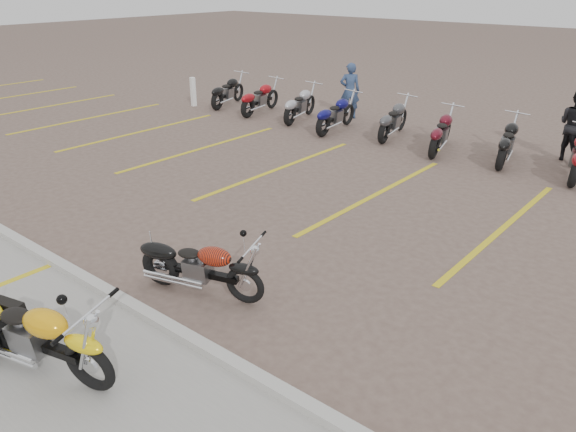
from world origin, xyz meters
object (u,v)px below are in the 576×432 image
(yellow_cruiser, at_px, (34,335))
(flame_cruiser, at_px, (199,268))
(person_b, at_px, (575,125))
(bollard, at_px, (193,92))
(person_a, at_px, (350,91))

(yellow_cruiser, height_order, flame_cruiser, yellow_cruiser)
(yellow_cruiser, bearing_deg, person_b, 64.78)
(person_b, bearing_deg, bollard, 33.84)
(yellow_cruiser, bearing_deg, person_a, 94.47)
(flame_cruiser, bearing_deg, bollard, 122.03)
(yellow_cruiser, bearing_deg, bollard, 117.27)
(flame_cruiser, xyz_separation_m, person_b, (2.30, 10.22, 0.49))
(yellow_cruiser, height_order, person_b, person_b)
(yellow_cruiser, distance_m, bollard, 14.45)
(person_b, distance_m, bollard, 12.16)
(flame_cruiser, relative_size, person_a, 1.11)
(person_b, relative_size, bollard, 1.79)
(flame_cruiser, distance_m, bollard, 12.90)
(yellow_cruiser, xyz_separation_m, person_a, (-4.32, 12.85, 0.41))
(person_b, bearing_deg, person_a, 23.38)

